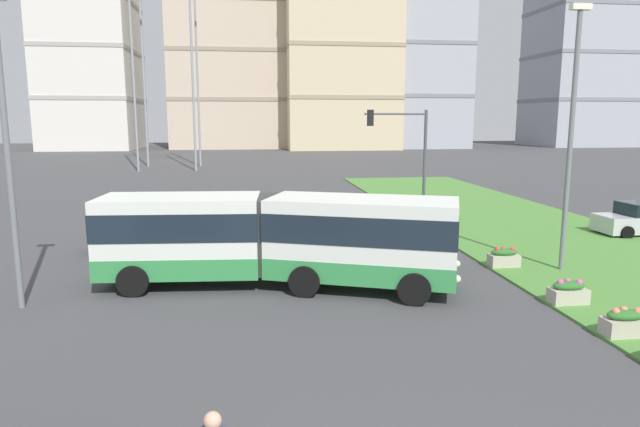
# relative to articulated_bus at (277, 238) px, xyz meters

# --- Properties ---
(articulated_bus) EXTENTS (11.87, 5.08, 3.00)m
(articulated_bus) POSITION_rel_articulated_bus_xyz_m (0.00, 0.00, 0.00)
(articulated_bus) COLOR silver
(articulated_bus) RESTS_ON ground
(car_black_sedan) EXTENTS (4.50, 2.23, 1.58)m
(car_black_sedan) POSITION_rel_articulated_bus_xyz_m (-5.16, 5.93, -0.90)
(car_black_sedan) COLOR black
(car_black_sedan) RESTS_ON ground
(flower_planter_2) EXTENTS (1.10, 0.56, 0.74)m
(flower_planter_2) POSITION_rel_articulated_bus_xyz_m (8.53, -5.61, -1.23)
(flower_planter_2) COLOR #B7AD9E
(flower_planter_2) RESTS_ON grass_median
(flower_planter_3) EXTENTS (1.10, 0.56, 0.74)m
(flower_planter_3) POSITION_rel_articulated_bus_xyz_m (8.53, -3.08, -1.23)
(flower_planter_3) COLOR #B7AD9E
(flower_planter_3) RESTS_ON grass_median
(flower_planter_4) EXTENTS (1.10, 0.56, 0.74)m
(flower_planter_4) POSITION_rel_articulated_bus_xyz_m (8.53, 1.17, -1.23)
(flower_planter_4) COLOR #B7AD9E
(flower_planter_4) RESTS_ON grass_median
(traffic_light_far_right) EXTENTS (3.26, 0.28, 5.97)m
(traffic_light_far_right) POSITION_rel_articulated_bus_xyz_m (7.10, 9.66, 2.42)
(traffic_light_far_right) COLOR #474C51
(traffic_light_far_right) RESTS_ON ground
(streetlight_left) EXTENTS (0.70, 0.28, 8.89)m
(streetlight_left) POSITION_rel_articulated_bus_xyz_m (-7.62, -1.15, 3.23)
(streetlight_left) COLOR slate
(streetlight_left) RESTS_ON ground
(streetlight_median) EXTENTS (0.70, 0.28, 9.36)m
(streetlight_median) POSITION_rel_articulated_bus_xyz_m (10.43, 0.50, 3.47)
(streetlight_median) COLOR slate
(streetlight_median) RESTS_ON ground
(apartment_tower_west) EXTENTS (15.87, 20.04, 43.59)m
(apartment_tower_west) POSITION_rel_articulated_bus_xyz_m (-29.12, 92.06, 20.16)
(apartment_tower_west) COLOR silver
(apartment_tower_west) RESTS_ON ground
(apartment_tower_westcentre) EXTENTS (21.66, 14.67, 52.20)m
(apartment_tower_westcentre) POSITION_rel_articulated_bus_xyz_m (-4.20, 92.02, 24.47)
(apartment_tower_westcentre) COLOR #C6B299
(apartment_tower_westcentre) RESTS_ON ground
(apartment_tower_centre) EXTENTS (20.33, 15.51, 35.61)m
(apartment_tower_centre) POSITION_rel_articulated_bus_xyz_m (16.49, 85.97, 16.17)
(apartment_tower_centre) COLOR beige
(apartment_tower_centre) RESTS_ON ground
(apartment_tower_eastcentre) EXTENTS (19.42, 16.98, 46.78)m
(apartment_tower_eastcentre) POSITION_rel_articulated_bus_xyz_m (31.04, 89.61, 21.76)
(apartment_tower_eastcentre) COLOR #9EA3AD
(apartment_tower_eastcentre) RESTS_ON ground
(apartment_tower_east) EXTENTS (18.15, 16.81, 35.56)m
(apartment_tower_east) POSITION_rel_articulated_bus_xyz_m (66.88, 90.80, 16.15)
(apartment_tower_east) COLOR #9EA3AD
(apartment_tower_east) RESTS_ON ground
(transmission_pylon) EXTENTS (9.00, 6.24, 29.21)m
(transmission_pylon) POSITION_rel_articulated_bus_xyz_m (-9.43, 45.95, 14.36)
(transmission_pylon) COLOR gray
(transmission_pylon) RESTS_ON ground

